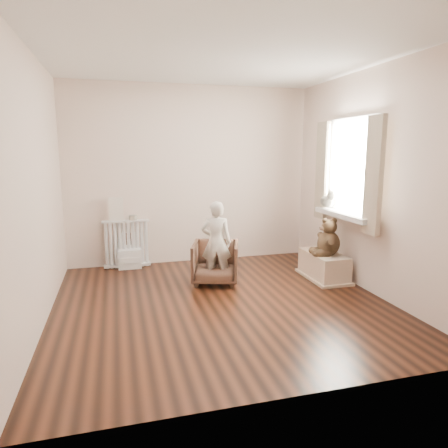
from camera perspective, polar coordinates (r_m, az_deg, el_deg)
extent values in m
cube|color=black|center=(4.52, -0.35, -11.14)|extent=(3.60, 3.60, 0.01)
cube|color=white|center=(4.30, -0.39, 23.04)|extent=(3.60, 3.60, 0.01)
cube|color=silver|center=(5.97, -4.82, 6.93)|extent=(3.60, 0.02, 2.60)
cube|color=silver|center=(2.53, 10.10, 2.07)|extent=(3.60, 0.02, 2.60)
cube|color=silver|center=(4.14, -25.29, 4.44)|extent=(0.02, 3.60, 2.60)
cube|color=silver|center=(4.99, 20.16, 5.65)|extent=(0.02, 3.60, 2.60)
cube|color=white|center=(5.20, 17.99, 7.61)|extent=(0.03, 0.90, 1.10)
cube|color=silver|center=(5.21, 16.80, 1.26)|extent=(0.22, 1.10, 0.06)
cube|color=#B8A98D|center=(4.68, 20.62, 6.45)|extent=(0.06, 0.26, 1.30)
cube|color=#B8A98D|center=(5.64, 13.84, 7.38)|extent=(0.06, 0.26, 1.30)
cube|color=silver|center=(5.88, -13.76, -2.35)|extent=(0.65, 0.12, 0.69)
cube|color=beige|center=(5.80, -15.18, 2.08)|extent=(0.20, 0.02, 0.33)
cylinder|color=#A59E8C|center=(5.82, -12.88, 0.90)|extent=(0.11, 0.11, 0.07)
cube|color=silver|center=(5.88, -13.39, -3.49)|extent=(0.32, 0.23, 0.51)
imported|color=brown|center=(5.09, -1.23, -5.49)|extent=(0.72, 0.73, 0.53)
imported|color=silver|center=(4.97, -1.10, -2.62)|extent=(0.44, 0.35, 1.04)
cube|color=beige|center=(5.43, 14.07, -5.49)|extent=(0.39, 0.73, 0.34)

